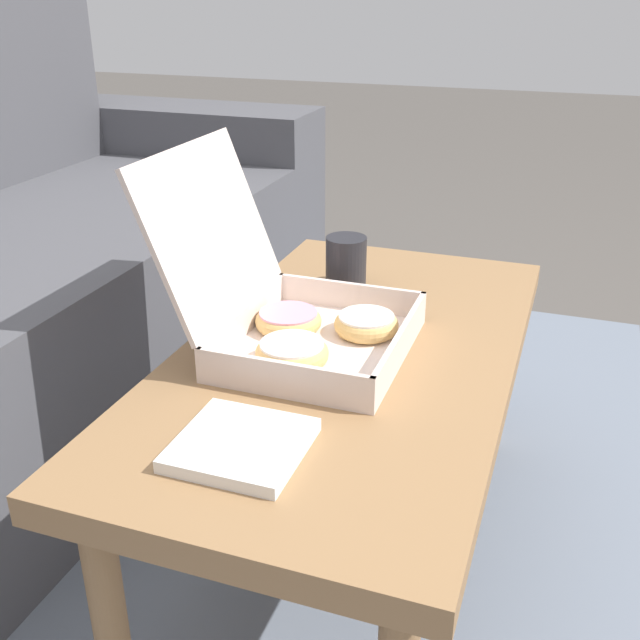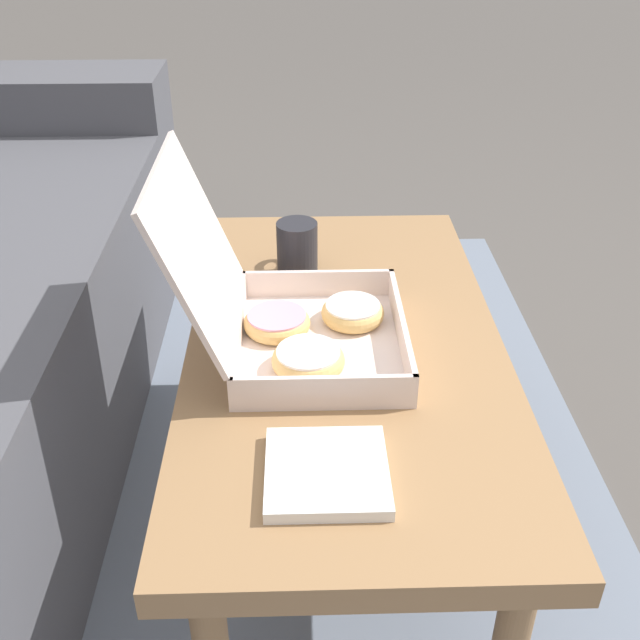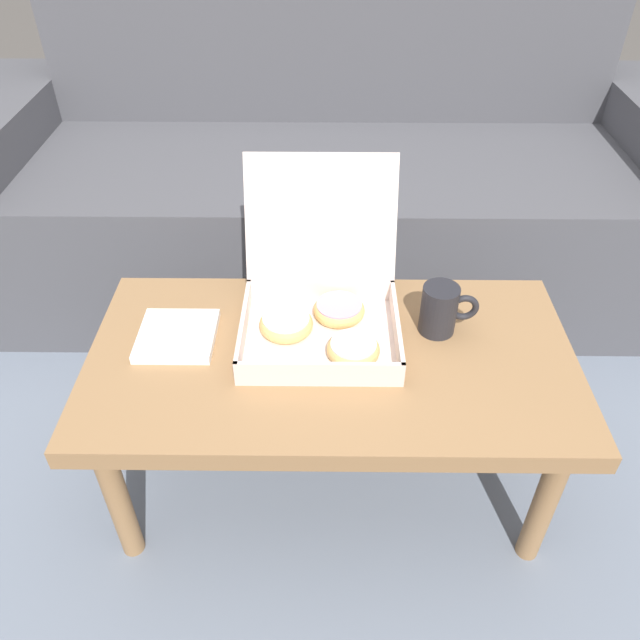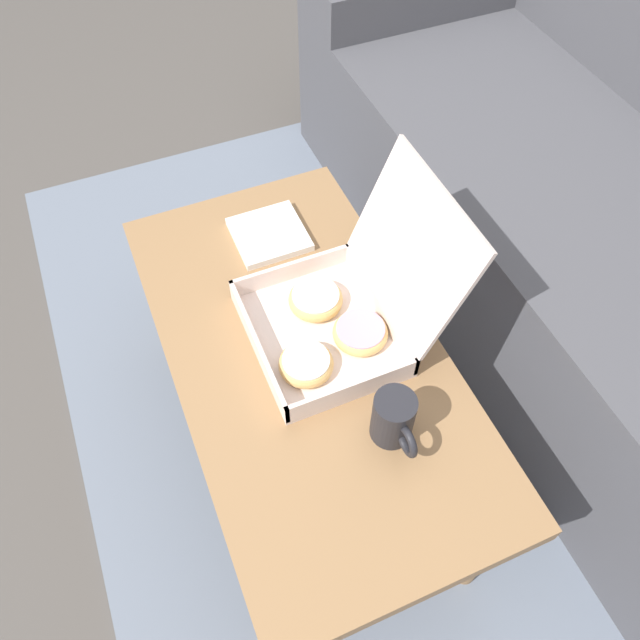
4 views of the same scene
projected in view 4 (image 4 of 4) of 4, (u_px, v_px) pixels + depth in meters
The scene contains 6 objects.
ground_plane at pixel (331, 433), 1.48m from camera, with size 12.00×12.00×0.00m, color #514C47.
area_rug at pixel (441, 389), 1.55m from camera, with size 2.25×1.73×0.01m, color slate.
coffee_table at pixel (305, 364), 1.19m from camera, with size 0.93×0.48×0.39m.
pastry_box at pixel (341, 314), 1.14m from camera, with size 0.30×0.35×0.29m.
coffee_mug at pixel (394, 419), 1.02m from camera, with size 0.11×0.07×0.10m.
napkin_stack at pixel (269, 234), 1.32m from camera, with size 0.15×0.15×0.02m.
Camera 4 is at (0.60, -0.28, 1.36)m, focal length 35.00 mm.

